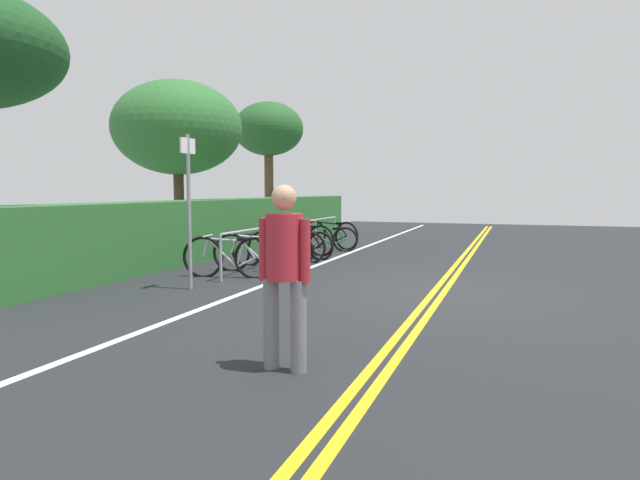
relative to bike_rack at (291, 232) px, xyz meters
The scene contains 18 objects.
ground_plane 4.63m from the bike_rack, 126.70° to the right, with size 35.63×13.25×0.05m, color #232628.
centre_line_yellow_inner 4.69m from the bike_rack, 126.12° to the right, with size 32.07×0.10×0.00m, color gold.
centre_line_yellow_outer 4.56m from the bike_rack, 127.31° to the right, with size 32.07×0.10×0.00m, color gold.
bike_lane_stripe_white 2.94m from the bike_rack, 162.76° to the right, with size 32.07×0.12×0.00m, color white.
bike_rack is the anchor object (origin of this frame).
bicycle_0 2.73m from the bike_rack, behind, with size 0.49×1.73×0.79m.
bicycle_1 1.93m from the bike_rack, behind, with size 0.46×1.75×0.79m.
bicycle_2 1.13m from the bike_rack, behind, with size 0.50×1.74×0.72m.
bicycle_3 0.51m from the bike_rack, behind, with size 0.46×1.77×0.73m.
bicycle_4 0.47m from the bike_rack, 22.20° to the right, with size 0.49×1.63×0.69m.
bicycle_5 1.14m from the bike_rack, ahead, with size 0.56×1.68×0.78m.
bicycle_6 1.98m from the bike_rack, ahead, with size 0.50×1.68×0.68m.
bicycle_7 2.73m from the bike_rack, ahead, with size 0.69×1.77×0.78m.
pedestrian 7.70m from the bike_rack, 157.90° to the right, with size 0.32×0.49×1.63m.
sign_post_near 4.06m from the bike_rack, behind, with size 0.36×0.06×2.45m.
hedge_backdrop 2.68m from the bike_rack, 55.99° to the left, with size 15.34×1.06×1.34m, color #2D6B30.
tree_mid 4.34m from the bike_rack, 77.45° to the left, with size 3.28×3.28×4.34m.
tree_far_right 8.50m from the bike_rack, 28.40° to the left, with size 2.52×2.52×4.73m.
Camera 1 is at (-8.76, -1.10, 1.59)m, focal length 31.10 mm.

